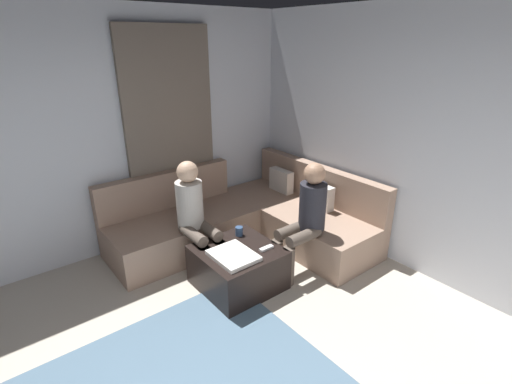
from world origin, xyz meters
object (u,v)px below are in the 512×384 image
(sectional_couch, at_px, (249,219))
(person_on_couch_back, at_px, (306,215))
(ottoman, at_px, (238,267))
(game_remote, at_px, (266,248))
(person_on_couch_side, at_px, (195,213))
(coffee_mug, at_px, (239,231))

(sectional_couch, relative_size, person_on_couch_back, 2.12)
(ottoman, relative_size, game_remote, 5.07)
(sectional_couch, height_order, game_remote, sectional_couch)
(game_remote, xyz_separation_m, person_on_couch_side, (-0.71, -0.38, 0.23))
(coffee_mug, bearing_deg, ottoman, -39.29)
(ottoman, distance_m, game_remote, 0.36)
(coffee_mug, height_order, game_remote, coffee_mug)
(ottoman, distance_m, coffee_mug, 0.38)
(person_on_couch_side, bearing_deg, person_on_couch_back, 139.64)
(coffee_mug, height_order, person_on_couch_back, person_on_couch_back)
(coffee_mug, distance_m, game_remote, 0.40)
(coffee_mug, bearing_deg, person_on_couch_back, 51.07)
(game_remote, distance_m, person_on_couch_back, 0.55)
(person_on_couch_back, relative_size, person_on_couch_side, 1.00)
(sectional_couch, xyz_separation_m, ottoman, (0.68, -0.66, -0.07))
(sectional_couch, relative_size, coffee_mug, 26.84)
(ottoman, bearing_deg, sectional_couch, 135.75)
(ottoman, bearing_deg, person_on_couch_side, -163.30)
(ottoman, bearing_deg, game_remote, 50.71)
(sectional_couch, height_order, coffee_mug, sectional_couch)
(sectional_couch, xyz_separation_m, person_on_couch_back, (0.89, 0.06, 0.38))
(sectional_couch, height_order, ottoman, sectional_couch)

